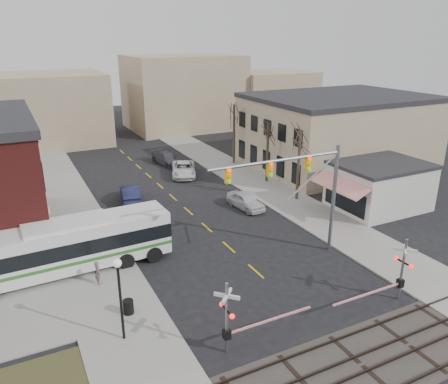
{
  "coord_description": "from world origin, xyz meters",
  "views": [
    {
      "loc": [
        -13.57,
        -20.22,
        15.06
      ],
      "look_at": [
        0.85,
        8.48,
        3.5
      ],
      "focal_mm": 35.0,
      "sensor_mm": 36.0,
      "label": 1
    }
  ],
  "objects_px": {
    "traffic_signal_mast": "(304,182)",
    "car_c": "(184,169)",
    "pedestrian_near": "(98,272)",
    "pedestrian_far": "(99,261)",
    "rr_crossing_east": "(397,272)",
    "car_b": "(130,193)",
    "street_lamp": "(119,283)",
    "car_d": "(167,159)",
    "trash_bin": "(128,307)",
    "car_a": "(246,201)",
    "rr_crossing_west": "(234,317)",
    "transit_bus": "(69,246)"
  },
  "relations": [
    {
      "from": "transit_bus",
      "to": "pedestrian_near",
      "type": "height_order",
      "value": "transit_bus"
    },
    {
      "from": "trash_bin",
      "to": "street_lamp",
      "type": "bearing_deg",
      "value": -111.36
    },
    {
      "from": "car_b",
      "to": "car_a",
      "type": "bearing_deg",
      "value": 153.24
    },
    {
      "from": "pedestrian_near",
      "to": "street_lamp",
      "type": "bearing_deg",
      "value": -178.73
    },
    {
      "from": "pedestrian_far",
      "to": "rr_crossing_east",
      "type": "bearing_deg",
      "value": -87.96
    },
    {
      "from": "pedestrian_near",
      "to": "pedestrian_far",
      "type": "distance_m",
      "value": 1.5
    },
    {
      "from": "rr_crossing_west",
      "to": "car_a",
      "type": "distance_m",
      "value": 19.37
    },
    {
      "from": "street_lamp",
      "to": "pedestrian_far",
      "type": "height_order",
      "value": "street_lamp"
    },
    {
      "from": "traffic_signal_mast",
      "to": "rr_crossing_west",
      "type": "bearing_deg",
      "value": -143.07
    },
    {
      "from": "car_d",
      "to": "car_b",
      "type": "bearing_deg",
      "value": -137.52
    },
    {
      "from": "car_d",
      "to": "pedestrian_near",
      "type": "xyz_separation_m",
      "value": [
        -13.33,
        -24.32,
        0.17
      ]
    },
    {
      "from": "street_lamp",
      "to": "pedestrian_near",
      "type": "xyz_separation_m",
      "value": [
        -0.07,
        6.02,
        -2.51
      ]
    },
    {
      "from": "car_c",
      "to": "car_a",
      "type": "bearing_deg",
      "value": -62.64
    },
    {
      "from": "street_lamp",
      "to": "car_d",
      "type": "height_order",
      "value": "street_lamp"
    },
    {
      "from": "traffic_signal_mast",
      "to": "car_b",
      "type": "height_order",
      "value": "traffic_signal_mast"
    },
    {
      "from": "transit_bus",
      "to": "trash_bin",
      "type": "distance_m",
      "value": 7.02
    },
    {
      "from": "car_b",
      "to": "rr_crossing_west",
      "type": "bearing_deg",
      "value": 97.22
    },
    {
      "from": "pedestrian_near",
      "to": "car_b",
      "type": "bearing_deg",
      "value": -22.18
    },
    {
      "from": "traffic_signal_mast",
      "to": "car_c",
      "type": "xyz_separation_m",
      "value": [
        -0.17,
        21.82,
        -4.97
      ]
    },
    {
      "from": "traffic_signal_mast",
      "to": "car_b",
      "type": "xyz_separation_m",
      "value": [
        -7.76,
        16.62,
        -4.96
      ]
    },
    {
      "from": "rr_crossing_east",
      "to": "car_a",
      "type": "xyz_separation_m",
      "value": [
        -0.61,
        17.01,
        -1.23
      ]
    },
    {
      "from": "rr_crossing_west",
      "to": "car_a",
      "type": "relative_size",
      "value": 1.29
    },
    {
      "from": "street_lamp",
      "to": "pedestrian_near",
      "type": "relative_size",
      "value": 2.95
    },
    {
      "from": "rr_crossing_east",
      "to": "car_b",
      "type": "bearing_deg",
      "value": 112.09
    },
    {
      "from": "trash_bin",
      "to": "car_d",
      "type": "distance_m",
      "value": 30.92
    },
    {
      "from": "car_c",
      "to": "pedestrian_near",
      "type": "xyz_separation_m",
      "value": [
        -13.44,
        -19.12,
        0.14
      ]
    },
    {
      "from": "transit_bus",
      "to": "rr_crossing_east",
      "type": "distance_m",
      "value": 20.74
    },
    {
      "from": "trash_bin",
      "to": "car_a",
      "type": "height_order",
      "value": "car_a"
    },
    {
      "from": "street_lamp",
      "to": "car_d",
      "type": "bearing_deg",
      "value": 66.38
    },
    {
      "from": "transit_bus",
      "to": "car_a",
      "type": "xyz_separation_m",
      "value": [
        16.1,
        4.73,
        -1.2
      ]
    },
    {
      "from": "car_b",
      "to": "street_lamp",
      "type": "bearing_deg",
      "value": 83.48
    },
    {
      "from": "rr_crossing_east",
      "to": "pedestrian_far",
      "type": "distance_m",
      "value": 18.82
    },
    {
      "from": "trash_bin",
      "to": "pedestrian_near",
      "type": "bearing_deg",
      "value": 102.34
    },
    {
      "from": "transit_bus",
      "to": "rr_crossing_east",
      "type": "xyz_separation_m",
      "value": [
        16.71,
        -12.28,
        0.03
      ]
    },
    {
      "from": "transit_bus",
      "to": "rr_crossing_east",
      "type": "relative_size",
      "value": 2.42
    },
    {
      "from": "car_a",
      "to": "pedestrian_near",
      "type": "xyz_separation_m",
      "value": [
        -14.83,
        -7.29,
        0.17
      ]
    },
    {
      "from": "rr_crossing_east",
      "to": "pedestrian_near",
      "type": "bearing_deg",
      "value": 147.81
    },
    {
      "from": "transit_bus",
      "to": "traffic_signal_mast",
      "type": "bearing_deg",
      "value": -19.49
    },
    {
      "from": "street_lamp",
      "to": "car_b",
      "type": "height_order",
      "value": "street_lamp"
    },
    {
      "from": "car_c",
      "to": "rr_crossing_west",
      "type": "bearing_deg",
      "value": -86.17
    },
    {
      "from": "traffic_signal_mast",
      "to": "car_a",
      "type": "bearing_deg",
      "value": 83.0
    },
    {
      "from": "rr_crossing_west",
      "to": "rr_crossing_east",
      "type": "distance_m",
      "value": 10.58
    },
    {
      "from": "transit_bus",
      "to": "street_lamp",
      "type": "relative_size",
      "value": 2.91
    },
    {
      "from": "transit_bus",
      "to": "car_c",
      "type": "relative_size",
      "value": 2.43
    },
    {
      "from": "trash_bin",
      "to": "pedestrian_far",
      "type": "height_order",
      "value": "pedestrian_far"
    },
    {
      "from": "car_c",
      "to": "car_d",
      "type": "height_order",
      "value": "car_c"
    },
    {
      "from": "traffic_signal_mast",
      "to": "trash_bin",
      "type": "height_order",
      "value": "traffic_signal_mast"
    },
    {
      "from": "transit_bus",
      "to": "rr_crossing_west",
      "type": "xyz_separation_m",
      "value": [
        6.14,
        -11.83,
        0.03
      ]
    },
    {
      "from": "car_d",
      "to": "pedestrian_far",
      "type": "height_order",
      "value": "pedestrian_far"
    },
    {
      "from": "car_b",
      "to": "pedestrian_near",
      "type": "bearing_deg",
      "value": 76.85
    }
  ]
}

